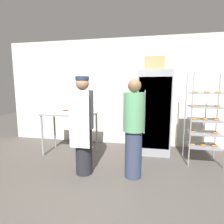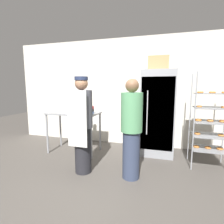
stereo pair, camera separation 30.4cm
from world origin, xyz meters
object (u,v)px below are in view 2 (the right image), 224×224
(baking_rack, at_px, (210,122))
(cardboard_storage_box, at_px, (158,63))
(donut_box, at_px, (72,110))
(person_baker, at_px, (82,124))
(person_customer, at_px, (131,129))
(binder_stack, at_px, (85,110))
(blender_pitcher, at_px, (84,106))
(refrigerator, at_px, (158,113))

(baking_rack, relative_size, cardboard_storage_box, 4.05)
(baking_rack, distance_m, donut_box, 2.86)
(person_baker, xyz_separation_m, person_customer, (0.85, 0.05, -0.04))
(binder_stack, height_order, cardboard_storage_box, cardboard_storage_box)
(donut_box, xyz_separation_m, person_baker, (0.67, -0.84, -0.11))
(blender_pitcher, bearing_deg, person_customer, -36.43)
(donut_box, distance_m, person_baker, 1.08)
(baking_rack, height_order, blender_pitcher, baking_rack)
(baking_rack, relative_size, donut_box, 6.22)
(binder_stack, bearing_deg, person_customer, -30.83)
(refrigerator, height_order, person_customer, refrigerator)
(person_customer, bearing_deg, donut_box, 152.40)
(baking_rack, relative_size, person_baker, 1.05)
(donut_box, relative_size, binder_stack, 0.91)
(baking_rack, distance_m, person_baker, 2.36)
(baking_rack, height_order, binder_stack, baking_rack)
(cardboard_storage_box, relative_size, person_baker, 0.26)
(baking_rack, distance_m, person_customer, 1.58)
(baking_rack, distance_m, binder_stack, 2.47)
(donut_box, distance_m, blender_pitcher, 0.29)
(binder_stack, bearing_deg, cardboard_storage_box, 21.55)
(baking_rack, relative_size, person_customer, 1.08)
(baking_rack, xyz_separation_m, cardboard_storage_box, (-0.98, 0.41, 1.15))
(refrigerator, distance_m, binder_stack, 1.60)
(blender_pitcher, relative_size, binder_stack, 0.94)
(refrigerator, height_order, cardboard_storage_box, cardboard_storage_box)
(binder_stack, relative_size, person_customer, 0.19)
(binder_stack, xyz_separation_m, cardboard_storage_box, (1.47, 0.58, 1.00))
(cardboard_storage_box, bearing_deg, person_baker, -132.57)
(refrigerator, height_order, donut_box, refrigerator)
(person_baker, bearing_deg, person_customer, 3.09)
(blender_pitcher, height_order, binder_stack, blender_pitcher)
(refrigerator, bearing_deg, binder_stack, -159.12)
(refrigerator, distance_m, person_customer, 1.30)
(binder_stack, xyz_separation_m, person_baker, (0.28, -0.72, -0.14))
(person_customer, bearing_deg, person_baker, -176.91)
(blender_pitcher, distance_m, binder_stack, 0.34)
(refrigerator, distance_m, blender_pitcher, 1.69)
(blender_pitcher, bearing_deg, donut_box, -143.99)
(blender_pitcher, xyz_separation_m, cardboard_storage_box, (1.64, 0.30, 0.95))
(baking_rack, bearing_deg, refrigerator, 157.78)
(person_baker, height_order, person_customer, person_baker)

